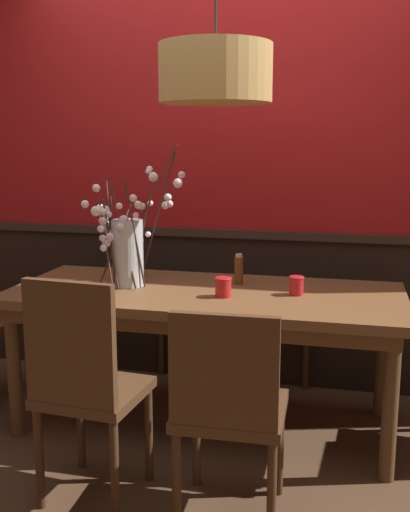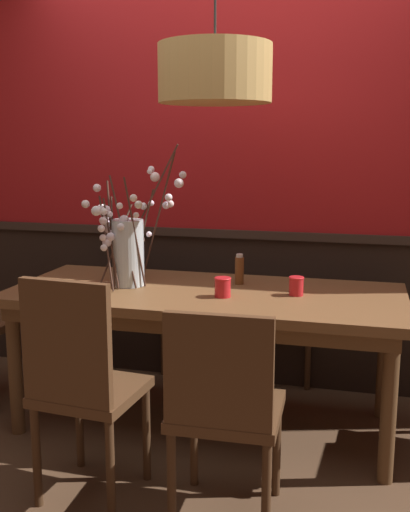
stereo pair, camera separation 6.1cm
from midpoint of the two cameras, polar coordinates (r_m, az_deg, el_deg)
ground_plane at (r=3.36m, az=-0.54°, el=-15.60°), size 24.00×24.00×0.00m
back_wall at (r=3.70m, az=2.08°, el=8.88°), size 4.91×0.14×2.77m
dining_table at (r=3.13m, az=-0.56°, el=-4.74°), size 2.02×0.86×0.74m
chair_far_side_left at (r=4.03m, az=-1.31°, el=-3.29°), size 0.42×0.39×0.93m
chair_near_side_left at (r=2.54m, az=-12.02°, el=-11.50°), size 0.43×0.43×0.98m
chair_far_side_right at (r=3.90m, az=6.73°, el=-3.52°), size 0.43×0.41×0.96m
chair_near_side_right at (r=2.37m, az=1.47°, el=-13.87°), size 0.43×0.43×0.89m
vase_with_blossoms at (r=3.21m, az=-7.99°, el=0.92°), size 0.49×0.54×0.74m
candle_holder_nearer_center at (r=2.97m, az=1.15°, el=-2.96°), size 0.08×0.08×0.10m
candle_holder_nearer_edge at (r=3.04m, az=8.08°, el=-2.78°), size 0.08×0.08×0.09m
condiment_bottle at (r=3.24m, az=2.68°, el=-1.30°), size 0.05×0.05×0.16m
pendant_lamp at (r=2.93m, az=0.36°, el=16.86°), size 0.53×0.53×1.09m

